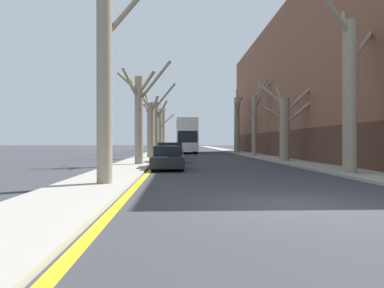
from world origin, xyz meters
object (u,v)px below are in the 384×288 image
street_tree_left_2 (150,124)px  street_tree_right_1 (285,124)px  parked_car_0 (168,158)px  parked_car_3 (172,150)px  street_tree_left_1 (139,114)px  street_tree_right_3 (237,123)px  parked_car_1 (170,153)px  parked_car_2 (172,151)px  street_tree_right_0 (349,88)px  street_tree_left_3 (156,124)px  street_tree_right_2 (255,120)px  street_tree_left_0 (105,63)px  double_decker_bus (186,134)px  street_tree_left_4 (160,128)px  street_tree_left_5 (163,128)px

street_tree_left_2 → street_tree_right_1: size_ratio=1.20×
parked_car_0 → parked_car_3: bearing=90.0°
street_tree_left_1 → street_tree_right_3: bearing=67.9°
parked_car_3 → street_tree_right_1: bearing=-54.8°
street_tree_left_1 → street_tree_left_2: street_tree_left_2 is taller
street_tree_right_1 → parked_car_0: bearing=-141.5°
street_tree_left_2 → parked_car_1: bearing=-75.5°
street_tree_left_1 → parked_car_3: street_tree_left_1 is taller
street_tree_left_2 → parked_car_2: bearing=-38.6°
street_tree_right_0 → parked_car_1: street_tree_right_0 is taller
street_tree_right_1 → parked_car_3: street_tree_right_1 is taller
street_tree_left_3 → parked_car_0: street_tree_left_3 is taller
street_tree_right_0 → street_tree_right_2: 21.66m
street_tree_left_1 → parked_car_1: size_ratio=1.72×
street_tree_right_2 → parked_car_1: bearing=-125.9°
parked_car_0 → street_tree_left_3: bearing=94.8°
street_tree_left_0 → double_decker_bus: size_ratio=0.83×
street_tree_left_4 → parked_car_0: 35.65m
street_tree_right_1 → parked_car_0: 11.04m
street_tree_left_1 → double_decker_bus: size_ratio=0.59×
street_tree_right_1 → parked_car_1: bearing=-175.1°
street_tree_left_1 → street_tree_left_3: 21.41m
parked_car_1 → double_decker_bus: bearing=85.7°
street_tree_right_2 → parked_car_3: size_ratio=2.01×
street_tree_left_5 → street_tree_right_3: size_ratio=1.02×
parked_car_0 → street_tree_right_1: bearing=38.5°
street_tree_right_3 → parked_car_3: (-8.32, -9.36, -3.30)m
street_tree_left_4 → street_tree_right_0: (10.36, -39.33, 0.34)m
street_tree_left_2 → parked_car_2: street_tree_left_2 is taller
parked_car_0 → street_tree_left_4: bearing=93.3°
street_tree_left_4 → parked_car_2: (2.03, -23.43, -2.96)m
street_tree_left_5 → street_tree_left_2: bearing=-89.9°
street_tree_left_3 → street_tree_left_5: street_tree_left_5 is taller
street_tree_right_1 → street_tree_right_3: size_ratio=0.70×
street_tree_left_4 → double_decker_bus: street_tree_left_4 is taller
street_tree_right_1 → parked_car_2: street_tree_right_1 is taller
street_tree_right_2 → street_tree_left_4: bearing=120.9°
street_tree_right_3 → double_decker_bus: bearing=169.2°
street_tree_right_1 → street_tree_left_2: bearing=146.6°
street_tree_left_0 → parked_car_3: (1.94, 26.59, -3.52)m
street_tree_left_0 → parked_car_2: (1.94, 19.89, -3.50)m
street_tree_left_5 → parked_car_0: bearing=-87.5°
street_tree_right_0 → street_tree_right_1: (0.14, 10.58, -1.10)m
street_tree_left_2 → street_tree_left_3: size_ratio=0.84×
street_tree_left_4 → street_tree_right_1: 30.61m
street_tree_right_2 → street_tree_right_0: bearing=-90.6°
street_tree_left_2 → parked_car_1: street_tree_left_2 is taller
street_tree_left_5 → parked_car_2: (2.04, -35.08, -3.35)m
street_tree_right_0 → parked_car_3: street_tree_right_0 is taller
street_tree_left_0 → street_tree_left_2: (-0.02, 21.46, -1.06)m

